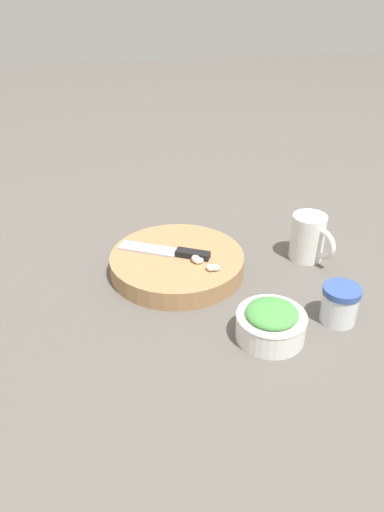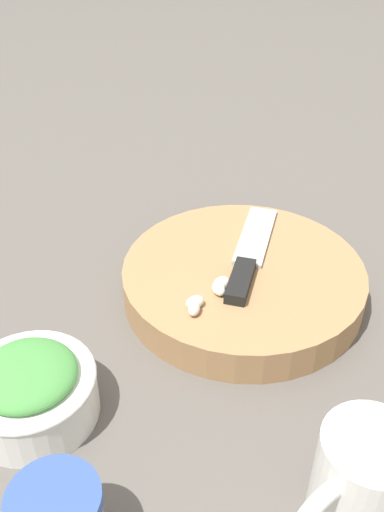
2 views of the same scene
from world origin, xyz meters
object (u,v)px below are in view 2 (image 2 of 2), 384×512
Objects in this scene: cutting_board at (243,281)px; herb_bowl at (30,390)px; garlic_cloves at (209,294)px; coffee_mug at (358,487)px; chef_knife at (249,256)px.

herb_bowl is (-0.11, 0.24, 0.01)m from cutting_board.
cutting_board is 4.51× the size of garlic_cloves.
coffee_mug reaches higher than garlic_cloves.
herb_bowl is at bearing 110.13° from garlic_cloves.
garlic_cloves reaches higher than chef_knife.
chef_knife is 0.08m from garlic_cloves.
coffee_mug is (-0.24, -0.04, 0.00)m from garlic_cloves.
garlic_cloves is at bearing -108.80° from chef_knife.
garlic_cloves is 0.20m from herb_bowl.
herb_bowl reaches higher than garlic_cloves.
cutting_board is 0.26m from herb_bowl.
cutting_board is at bearing -65.19° from herb_bowl.
garlic_cloves is (-0.04, 0.05, 0.03)m from cutting_board.
herb_bowl reaches higher than chef_knife.
coffee_mug is (-0.30, 0.02, 0.01)m from chef_knife.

